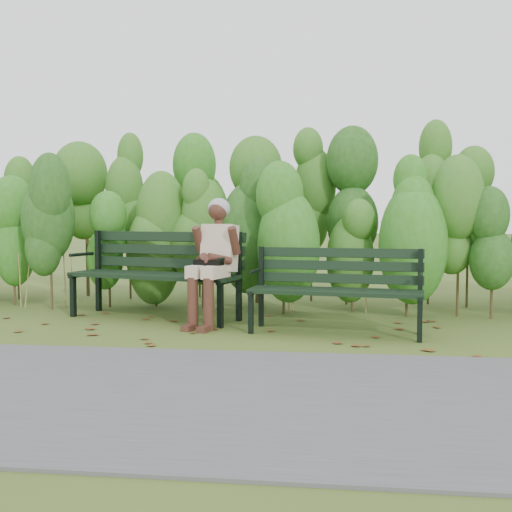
# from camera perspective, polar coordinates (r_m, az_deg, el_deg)

# --- Properties ---
(ground) EXTENTS (80.00, 80.00, 0.00)m
(ground) POSITION_cam_1_polar(r_m,az_deg,el_deg) (6.11, -0.40, -7.25)
(ground) COLOR #435723
(footpath) EXTENTS (60.00, 2.50, 0.01)m
(footpath) POSITION_cam_1_polar(r_m,az_deg,el_deg) (4.00, -4.51, -13.07)
(footpath) COLOR #474749
(footpath) RESTS_ON ground
(hedge_band) EXTENTS (11.04, 1.67, 2.42)m
(hedge_band) POSITION_cam_1_polar(r_m,az_deg,el_deg) (7.85, 1.33, 4.40)
(hedge_band) COLOR #47381E
(hedge_band) RESTS_ON ground
(leaf_litter) EXTENTS (5.71, 2.26, 0.01)m
(leaf_litter) POSITION_cam_1_polar(r_m,az_deg,el_deg) (5.95, 1.82, -7.52)
(leaf_litter) COLOR brown
(leaf_litter) RESTS_ON ground
(bench_left) EXTENTS (2.10, 1.16, 1.00)m
(bench_left) POSITION_cam_1_polar(r_m,az_deg,el_deg) (7.02, -9.24, -1.03)
(bench_left) COLOR black
(bench_left) RESTS_ON ground
(bench_right) EXTENTS (1.76, 0.79, 0.85)m
(bench_right) POSITION_cam_1_polar(r_m,az_deg,el_deg) (6.08, 7.67, -2.55)
(bench_right) COLOR black
(bench_right) RESTS_ON ground
(seated_woman) EXTENTS (0.56, 0.82, 1.37)m
(seated_woman) POSITION_cam_1_polar(r_m,az_deg,el_deg) (6.43, -4.04, 0.34)
(seated_woman) COLOR beige
(seated_woman) RESTS_ON ground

